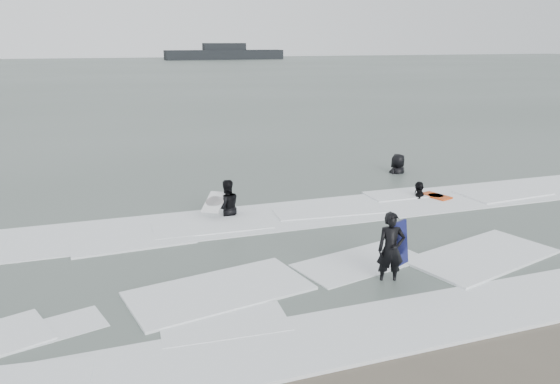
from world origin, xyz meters
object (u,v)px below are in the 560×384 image
object	(u,v)px
surfer_centre	(389,283)
vessel_horizon	(224,54)
surfer_wading	(227,217)
surfer_right_near	(419,199)
surfer_right_far	(398,174)

from	to	relation	value
surfer_centre	vessel_horizon	world-z (taller)	vessel_horizon
surfer_wading	vessel_horizon	world-z (taller)	vessel_horizon
surfer_centre	surfer_right_near	bearing A→B (deg)	67.04
surfer_wading	surfer_right_far	bearing A→B (deg)	-162.02
surfer_centre	vessel_horizon	bearing A→B (deg)	93.09
surfer_right_near	vessel_horizon	size ratio (longest dim) A/B	0.06
surfer_centre	surfer_right_far	distance (m)	10.12
surfer_right_near	surfer_right_far	size ratio (longest dim) A/B	0.89
surfer_centre	surfer_right_far	size ratio (longest dim) A/B	0.82
surfer_right_near	vessel_horizon	world-z (taller)	vessel_horizon
surfer_centre	surfer_right_near	xyz separation A→B (m)	(4.18, 5.40, 0.00)
surfer_wading	vessel_horizon	xyz separation A→B (m)	(30.31, 130.14, 1.56)
surfer_wading	surfer_right_far	xyz separation A→B (m)	(7.52, 3.06, 0.00)
vessel_horizon	surfer_centre	bearing A→B (deg)	-101.69
surfer_centre	vessel_horizon	size ratio (longest dim) A/B	0.05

